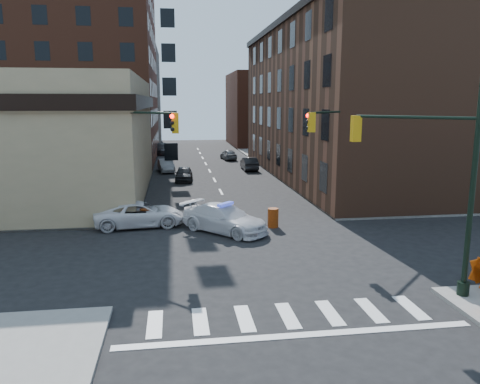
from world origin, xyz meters
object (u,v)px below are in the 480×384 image
object	(u,v)px
police_car	(225,219)
barrel_road	(273,218)
parked_car_wnear	(184,174)
pickup	(140,214)
pedestrian_b	(52,203)
barrel_bank	(145,218)
parked_car_enear	(249,164)
parked_car_wfar	(166,166)
pedestrian_a	(110,203)
barricade_nw_a	(115,217)

from	to	relation	value
police_car	barrel_road	distance (m)	3.00
parked_car_wnear	pickup	bearing A→B (deg)	-97.11
pedestrian_b	barrel_bank	size ratio (longest dim) A/B	1.89
pickup	barrel_bank	xyz separation A→B (m)	(0.30, -0.06, -0.21)
pedestrian_b	barrel_bank	bearing A→B (deg)	-39.70
police_car	parked_car_enear	bearing A→B (deg)	33.00
barrel_road	pedestrian_b	bearing A→B (deg)	166.23
parked_car_wfar	parked_car_enear	distance (m)	8.87
pickup	barrel_road	size ratio (longest dim) A/B	4.69
parked_car_wfar	barrel_road	world-z (taller)	parked_car_wfar
pedestrian_a	parked_car_wfar	bearing A→B (deg)	97.44
parked_car_wnear	barricade_nw_a	bearing A→B (deg)	-101.87
pickup	parked_car_enear	size ratio (longest dim) A/B	1.25
parked_car_wfar	barrel_road	xyz separation A→B (m)	(6.50, -23.31, -0.11)
barricade_nw_a	pedestrian_b	bearing A→B (deg)	156.51
parked_car_wfar	pedestrian_a	bearing A→B (deg)	-106.72
parked_car_wfar	barricade_nw_a	world-z (taller)	parked_car_wfar
pickup	barrel_bank	size ratio (longest dim) A/B	5.02
parked_car_wfar	barrel_road	size ratio (longest dim) A/B	3.63
parked_car_wfar	pedestrian_b	xyz separation A→B (m)	(-6.62, -20.09, 0.47)
parked_car_enear	pedestrian_a	size ratio (longest dim) A/B	2.34
parked_car_wnear	pedestrian_a	xyz separation A→B (m)	(-4.89, -13.96, 0.39)
parked_car_enear	pedestrian_b	world-z (taller)	pedestrian_b
barrel_road	parked_car_wfar	bearing A→B (deg)	105.58
pedestrian_b	barrel_bank	xyz separation A→B (m)	(5.70, -1.99, -0.62)
pedestrian_b	barrel_road	bearing A→B (deg)	-34.20
barrel_road	barrel_bank	bearing A→B (deg)	170.64
barrel_road	barricade_nw_a	xyz separation A→B (m)	(-9.15, 1.15, 0.08)
parked_car_enear	pedestrian_a	bearing A→B (deg)	59.47
barrel_bank	parked_car_wfar	bearing A→B (deg)	87.60
parked_car_wnear	pedestrian_b	world-z (taller)	pedestrian_b
police_car	barrel_road	bearing A→B (deg)	-32.47
pickup	pedestrian_b	bearing A→B (deg)	63.77
parked_car_enear	barrel_bank	world-z (taller)	parked_car_enear
barricade_nw_a	parked_car_enear	bearing A→B (deg)	66.69
police_car	parked_car_wfar	size ratio (longest dim) A/B	1.31
parked_car_wnear	barrel_bank	bearing A→B (deg)	-96.03
police_car	pedestrian_b	xyz separation A→B (m)	(-10.20, 3.84, 0.37)
parked_car_wfar	pedestrian_b	bearing A→B (deg)	-115.97
barrel_road	barricade_nw_a	world-z (taller)	barricade_nw_a
barrel_road	barricade_nw_a	size ratio (longest dim) A/B	0.85
pickup	parked_car_wfar	xyz separation A→B (m)	(1.23, 22.03, -0.06)
parked_car_enear	barrel_road	bearing A→B (deg)	84.52
parked_car_wnear	pedestrian_a	distance (m)	14.80
police_car	pedestrian_a	size ratio (longest dim) A/B	2.95
parked_car_wnear	parked_car_wfar	size ratio (longest dim) A/B	0.95
police_car	parked_car_enear	distance (m)	24.63
parked_car_wfar	barricade_nw_a	xyz separation A→B (m)	(-2.66, -22.16, -0.03)
barrel_bank	barricade_nw_a	xyz separation A→B (m)	(-1.73, -0.08, 0.12)
pedestrian_a	pedestrian_b	size ratio (longest dim) A/B	0.91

